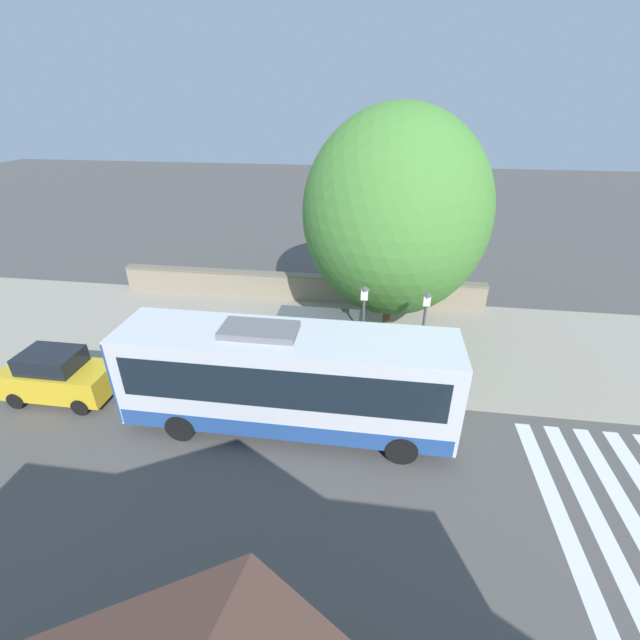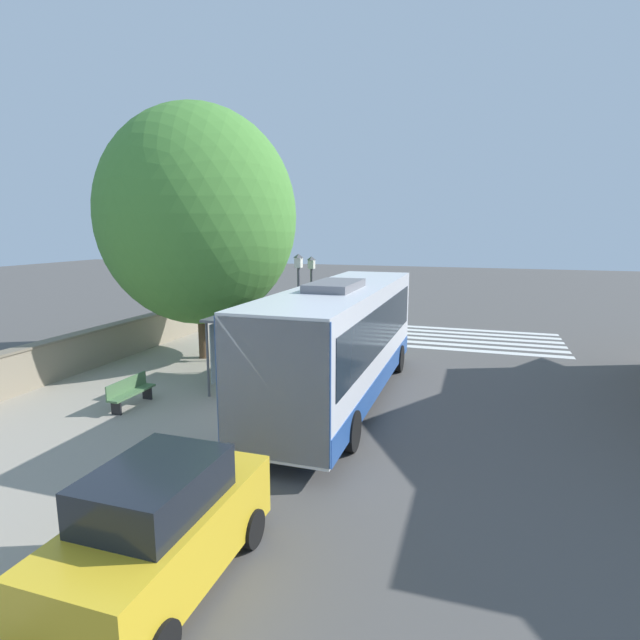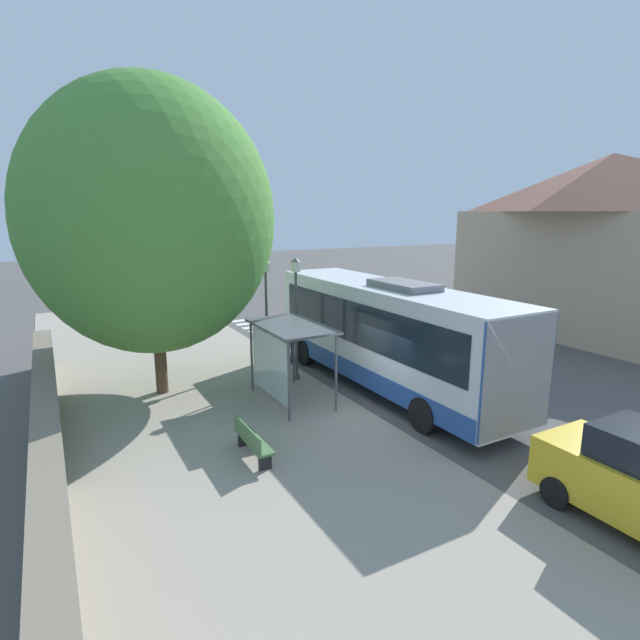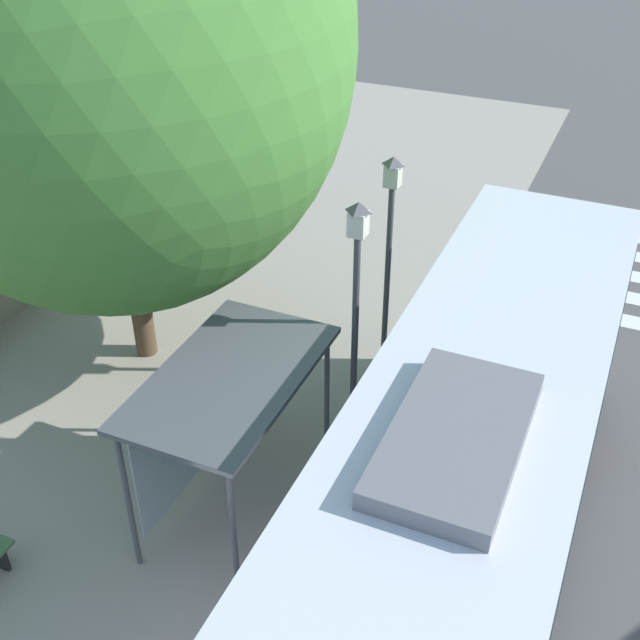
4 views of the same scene
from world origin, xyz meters
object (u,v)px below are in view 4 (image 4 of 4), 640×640
(street_lamp_near, at_px, (355,316))
(shade_tree, at_px, (102,43))
(pedestrian, at_px, (434,346))
(bus, at_px, (461,506))
(street_lamp_far, at_px, (389,254))
(bus_shelter, at_px, (220,395))

(street_lamp_near, xyz_separation_m, shade_tree, (-4.56, 0.97, 3.14))
(pedestrian, distance_m, shade_tree, 7.17)
(pedestrian, bearing_deg, bus, -70.16)
(street_lamp_far, bearing_deg, bus, -60.70)
(street_lamp_far, bearing_deg, bus_shelter, -104.14)
(pedestrian, xyz_separation_m, street_lamp_near, (-0.70, -1.98, 1.62))
(bus, height_order, shade_tree, shade_tree)
(pedestrian, relative_size, street_lamp_near, 0.38)
(bus_shelter, bearing_deg, street_lamp_near, 55.66)
(street_lamp_far, distance_m, shade_tree, 5.53)
(bus, distance_m, street_lamp_near, 3.31)
(street_lamp_far, bearing_deg, pedestrian, -9.25)
(bus_shelter, bearing_deg, street_lamp_far, 75.86)
(pedestrian, bearing_deg, bus_shelter, -117.14)
(pedestrian, bearing_deg, shade_tree, -169.14)
(street_lamp_near, bearing_deg, pedestrian, 70.39)
(pedestrian, relative_size, street_lamp_far, 0.40)
(bus, xyz_separation_m, street_lamp_near, (-2.26, 2.33, 0.65))
(bus, relative_size, bus_shelter, 3.36)
(bus, bearing_deg, street_lamp_far, 119.30)
(bus_shelter, relative_size, shade_tree, 0.32)
(bus, bearing_deg, bus_shelter, 171.59)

